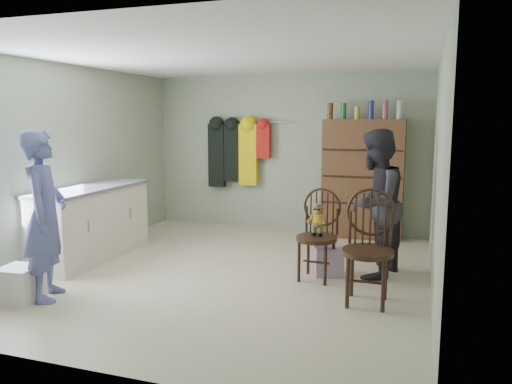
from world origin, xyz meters
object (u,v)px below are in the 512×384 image
(counter, at_px, (91,223))
(dresser, at_px, (363,178))
(chair_far, at_px, (369,242))
(chair_front, at_px, (318,229))

(counter, relative_size, dresser, 0.90)
(chair_far, distance_m, dresser, 2.79)
(counter, height_order, chair_front, chair_front)
(chair_far, xyz_separation_m, dresser, (-0.39, 2.75, 0.31))
(chair_front, distance_m, chair_far, 0.84)
(chair_front, bearing_deg, dresser, 90.33)
(chair_front, height_order, chair_far, chair_far)
(counter, xyz_separation_m, chair_front, (2.97, 0.12, 0.11))
(counter, bearing_deg, chair_front, 2.24)
(chair_front, relative_size, dresser, 0.50)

